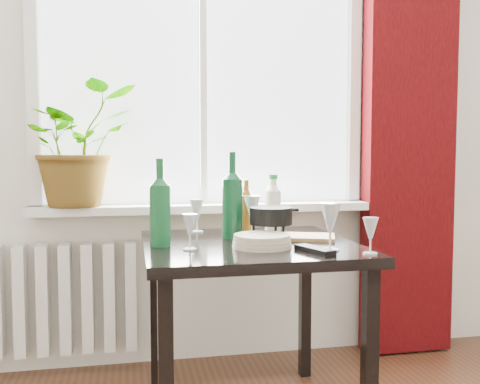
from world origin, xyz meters
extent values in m
cube|color=white|center=(0.00, 2.22, 1.60)|extent=(1.72, 0.08, 1.62)
cube|color=white|center=(0.00, 2.15, 0.82)|extent=(1.72, 0.20, 0.04)
cube|color=#330406|center=(1.12, 2.12, 1.30)|extent=(0.50, 0.12, 2.56)
cube|color=white|center=(-0.75, 2.18, 0.38)|extent=(0.80, 0.10, 0.55)
cube|color=black|center=(0.10, 1.55, 0.72)|extent=(0.85, 0.85, 0.04)
cube|color=black|center=(-0.27, 1.19, 0.35)|extent=(0.05, 0.05, 0.70)
cube|color=black|center=(-0.27, 1.92, 0.35)|extent=(0.05, 0.05, 0.70)
cube|color=black|center=(0.46, 1.19, 0.35)|extent=(0.05, 0.05, 0.70)
cube|color=black|center=(0.46, 1.92, 0.35)|extent=(0.05, 0.05, 0.70)
imported|color=#24651B|center=(-0.62, 2.16, 1.14)|extent=(0.71, 0.69, 0.60)
cylinder|color=beige|center=(0.12, 1.42, 0.76)|extent=(0.30, 0.30, 0.05)
cube|color=black|center=(0.29, 1.28, 0.75)|extent=(0.11, 0.19, 0.02)
cube|color=#A67D4B|center=(0.34, 1.60, 0.75)|extent=(0.32, 0.26, 0.01)
camera|label=1|loc=(-0.37, -0.56, 1.10)|focal=40.00mm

